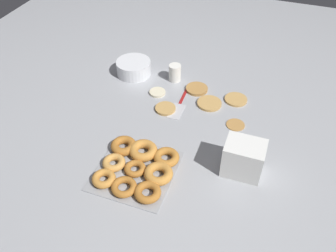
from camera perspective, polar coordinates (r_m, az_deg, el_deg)
ground_plane at (r=1.66m, az=2.98°, el=1.41°), size 3.00×3.00×0.00m
pancake_0 at (r=1.69m, az=-0.42°, el=2.82°), size 0.10×0.10×0.01m
pancake_1 at (r=1.82m, az=4.64°, el=5.95°), size 0.11×0.11×0.01m
pancake_2 at (r=1.74m, az=6.65°, el=3.63°), size 0.12×0.12×0.01m
pancake_3 at (r=1.80m, az=-1.70°, el=5.42°), size 0.08×0.08×0.01m
pancake_4 at (r=1.64m, az=10.78°, el=0.25°), size 0.08×0.08×0.01m
pancake_5 at (r=1.78m, az=10.83°, el=4.21°), size 0.11×0.11×0.01m
donut_tray at (r=1.42m, az=-4.86°, el=-6.47°), size 0.31×0.32×0.04m
batter_bowl at (r=1.93m, az=-5.53°, el=9.31°), size 0.18×0.18×0.07m
container_stack at (r=1.40m, az=12.02°, el=-5.07°), size 0.15×0.12×0.14m
paper_cup at (r=1.87m, az=1.11°, el=8.54°), size 0.06×0.06×0.09m
spatula at (r=1.71m, az=1.60°, el=2.99°), size 0.06×0.26×0.01m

